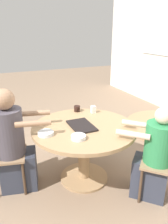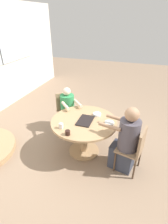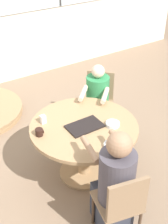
# 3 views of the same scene
# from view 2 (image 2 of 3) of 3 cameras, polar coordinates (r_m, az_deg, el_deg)

# --- Properties ---
(ground_plane) EXTENTS (16.00, 16.00, 0.00)m
(ground_plane) POSITION_cam_2_polar(r_m,az_deg,el_deg) (3.65, 0.00, -12.52)
(ground_plane) COLOR #8C725B
(dining_table) EXTENTS (1.22, 1.22, 0.73)m
(dining_table) POSITION_cam_2_polar(r_m,az_deg,el_deg) (3.31, 0.00, -5.26)
(dining_table) COLOR tan
(dining_table) RESTS_ON ground_plane
(chair_for_woman_green_shirt) EXTENTS (0.57, 0.57, 0.88)m
(chair_for_woman_green_shirt) POSITION_cam_2_polar(r_m,az_deg,el_deg) (4.10, -6.03, 1.38)
(chair_for_woman_green_shirt) COLOR #937556
(chair_for_woman_green_shirt) RESTS_ON ground_plane
(chair_for_man_blue_shirt) EXTENTS (0.48, 0.48, 0.88)m
(chair_for_man_blue_shirt) POSITION_cam_2_polar(r_m,az_deg,el_deg) (3.04, 16.37, -10.95)
(chair_for_man_blue_shirt) COLOR #937556
(chair_for_man_blue_shirt) RESTS_ON ground_plane
(person_woman_green_shirt) EXTENTS (0.61, 0.61, 1.07)m
(person_woman_green_shirt) POSITION_cam_2_polar(r_m,az_deg,el_deg) (3.99, -5.14, -0.24)
(person_woman_green_shirt) COLOR #333847
(person_woman_green_shirt) RESTS_ON ground_plane
(person_man_blue_shirt) EXTENTS (0.46, 0.67, 1.22)m
(person_man_blue_shirt) POSITION_cam_2_polar(r_m,az_deg,el_deg) (3.05, 13.43, -9.71)
(person_man_blue_shirt) COLOR #333847
(person_man_blue_shirt) RESTS_ON ground_plane
(food_tray_dark) EXTENTS (0.39, 0.25, 0.02)m
(food_tray_dark) POSITION_cam_2_polar(r_m,az_deg,el_deg) (3.20, 0.41, -2.82)
(food_tray_dark) COLOR black
(food_tray_dark) RESTS_ON dining_table
(coffee_mug) EXTENTS (0.09, 0.08, 0.08)m
(coffee_mug) POSITION_cam_2_polar(r_m,az_deg,el_deg) (2.85, -5.34, -6.72)
(coffee_mug) COLOR black
(coffee_mug) RESTS_ON dining_table
(milk_carton_small) EXTENTS (0.06, 0.06, 0.10)m
(milk_carton_small) POSITION_cam_2_polar(r_m,az_deg,el_deg) (3.01, -7.50, -4.49)
(milk_carton_small) COLOR silver
(milk_carton_small) RESTS_ON dining_table
(bowl_white_shallow) EXTENTS (0.17, 0.17, 0.04)m
(bowl_white_shallow) POSITION_cam_2_polar(r_m,az_deg,el_deg) (3.14, 8.30, -3.56)
(bowl_white_shallow) COLOR silver
(bowl_white_shallow) RESTS_ON dining_table
(bowl_cereal) EXTENTS (0.16, 0.16, 0.04)m
(bowl_cereal) POSITION_cam_2_polar(r_m,az_deg,el_deg) (3.38, 4.29, -0.75)
(bowl_cereal) COLOR silver
(bowl_cereal) RESTS_ON dining_table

